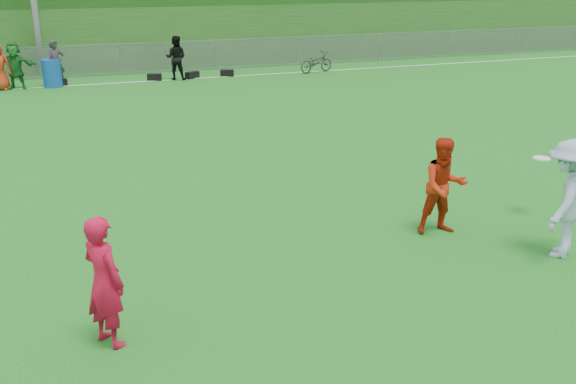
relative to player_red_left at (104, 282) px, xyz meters
name	(u,v)px	position (x,y,z in m)	size (l,w,h in m)	color
ground	(300,291)	(2.56, 0.40, -0.80)	(120.00, 120.00, 0.00)	#15671A
sideline_far	(127,82)	(2.56, 18.40, -0.79)	(60.00, 0.10, 0.01)	white
fence	(119,59)	(2.56, 20.40, -0.15)	(58.00, 0.06, 1.30)	gray
berm	(94,19)	(2.56, 31.40, 0.70)	(120.00, 18.00, 3.00)	#194A15
spectator_row	(44,64)	(-0.35, 18.40, 0.05)	(8.84, 0.93, 1.69)	red
gear_bags	(160,77)	(3.86, 18.50, -0.67)	(7.08, 0.52, 0.26)	black
player_red_left	(104,282)	(0.00, 0.00, 0.00)	(0.58, 0.38, 1.60)	red
player_red_center	(444,186)	(5.52, 1.48, 0.01)	(0.79, 0.61, 1.62)	#B5240C
player_blue	(566,199)	(6.72, 0.09, 0.11)	(1.17, 0.68, 1.82)	#96B5D0
frisbee	(542,158)	(7.56, 1.60, 0.24)	(0.30, 0.30, 0.03)	white
recycling_bin	(52,73)	(-0.12, 18.37, -0.29)	(0.67, 0.67, 1.01)	#104BAE
bicycle	(316,62)	(10.35, 18.14, -0.37)	(0.57, 1.63, 0.86)	#28282A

